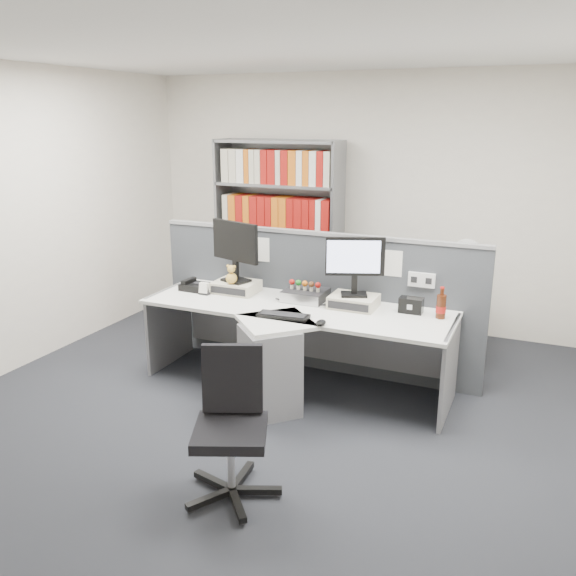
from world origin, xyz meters
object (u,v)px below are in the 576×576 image
at_px(keyboard, 283,316).
at_px(desk_calendar, 204,289).
at_px(speaker, 411,305).
at_px(filing_cabinet, 461,324).
at_px(office_chair, 231,420).
at_px(monitor_right, 355,261).
at_px(monitor_left, 235,246).
at_px(mouse, 321,323).
at_px(desk_fan, 467,258).
at_px(desk, 285,345).
at_px(shelving_unit, 278,234).
at_px(desk_phone, 194,286).
at_px(desktop_pc, 305,295).
at_px(cola_bottle, 441,307).

distance_m(keyboard, desk_calendar, 0.94).
bearing_deg(desk_calendar, speaker, 7.11).
height_order(filing_cabinet, office_chair, office_chair).
height_order(monitor_right, filing_cabinet, monitor_right).
distance_m(monitor_left, mouse, 1.21).
distance_m(mouse, desk_fan, 1.78).
relative_size(monitor_right, keyboard, 1.17).
height_order(desk, shelving_unit, shelving_unit).
bearing_deg(desk_phone, office_chair, -51.91).
bearing_deg(desk_calendar, desktop_pc, 12.81).
bearing_deg(monitor_right, filing_cabinet, 53.49).
xyz_separation_m(desktop_pc, office_chair, (0.22, -1.73, -0.29)).
bearing_deg(desk_phone, monitor_left, 12.07).
relative_size(desktop_pc, keyboard, 0.84).
bearing_deg(desk, office_chair, -80.22).
relative_size(monitor_left, cola_bottle, 2.12).
xyz_separation_m(keyboard, desk_phone, (-1.06, 0.38, 0.02)).
bearing_deg(cola_bottle, filing_cabinet, 87.55).
distance_m(filing_cabinet, desk_fan, 0.64).
distance_m(desk_phone, cola_bottle, 2.20).
height_order(mouse, desk_calendar, desk_calendar).
height_order(desktop_pc, desk_fan, desk_fan).
bearing_deg(speaker, desk, -154.82).
bearing_deg(desktop_pc, desk_calendar, -167.19).
height_order(desk_calendar, filing_cabinet, desk_calendar).
distance_m(shelving_unit, filing_cabinet, 2.24).
distance_m(desk, office_chair, 1.34).
xyz_separation_m(monitor_right, office_chair, (-0.22, -1.70, -0.63)).
distance_m(monitor_left, office_chair, 2.03).
bearing_deg(keyboard, cola_bottle, 22.49).
bearing_deg(monitor_left, desk_calendar, -141.58).
bearing_deg(filing_cabinet, office_chair, -109.68).
relative_size(desk_phone, office_chair, 0.25).
bearing_deg(desk_calendar, cola_bottle, 5.04).
xyz_separation_m(mouse, filing_cabinet, (0.84, 1.55, -0.39)).
bearing_deg(monitor_right, desktop_pc, 176.88).
xyz_separation_m(desktop_pc, desk_calendar, (-0.88, -0.20, 0.00)).
bearing_deg(filing_cabinet, keyboard, -128.47).
height_order(desk_calendar, speaker, speaker).
bearing_deg(desk, desk_calendar, 166.71).
bearing_deg(cola_bottle, monitor_left, -179.94).
distance_m(desk_phone, desk_fan, 2.51).
relative_size(mouse, speaker, 0.60).
xyz_separation_m(keyboard, desk_calendar, (-0.90, 0.29, 0.03)).
relative_size(monitor_left, filing_cabinet, 0.77).
bearing_deg(desk_calendar, desk, -13.29).
xyz_separation_m(keyboard, shelving_unit, (-0.92, 1.93, 0.24)).
distance_m(monitor_left, desktop_pc, 0.76).
relative_size(desk_calendar, desk_fan, 0.23).
xyz_separation_m(cola_bottle, shelving_unit, (-2.06, 1.46, 0.16)).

